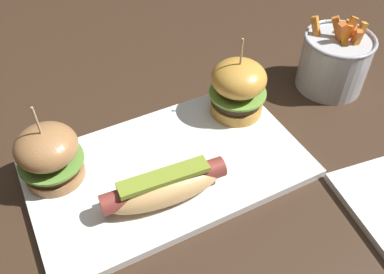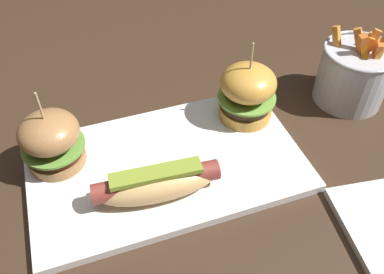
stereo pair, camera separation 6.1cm
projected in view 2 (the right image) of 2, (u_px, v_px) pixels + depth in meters
name	position (u px, v px, depth m)	size (l,w,h in m)	color
ground_plane	(167.00, 168.00, 0.63)	(3.00, 3.00, 0.00)	#382619
platter_main	(167.00, 165.00, 0.63)	(0.41, 0.24, 0.01)	white
hot_dog	(157.00, 183.00, 0.56)	(0.18, 0.07, 0.05)	tan
slider_left	(51.00, 140.00, 0.60)	(0.09, 0.09, 0.13)	#A17043
slider_right	(247.00, 92.00, 0.67)	(0.10, 0.10, 0.14)	gold
fries_bucket	(354.00, 74.00, 0.72)	(0.12, 0.12, 0.14)	#B7BABF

